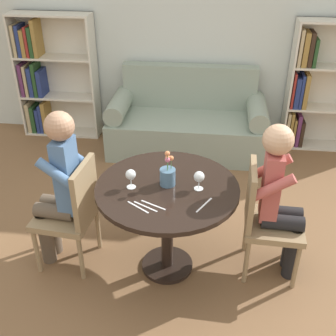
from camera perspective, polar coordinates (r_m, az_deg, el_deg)
name	(u,v)px	position (r m, az deg, el deg)	size (l,w,h in m)	color
ground_plane	(167,266)	(3.42, -0.10, -13.12)	(16.00, 16.00, 0.00)	brown
back_wall	(192,23)	(4.96, 3.33, 19.02)	(5.20, 0.05, 2.70)	silver
round_table	(167,202)	(3.02, -0.11, -4.65)	(1.01, 1.01, 0.76)	black
couch	(187,124)	(4.89, 2.63, 5.96)	(1.76, 0.80, 0.92)	gray
bookshelf_left	(48,77)	(5.36, -16.00, 11.76)	(0.94, 0.28, 1.46)	silver
bookshelf_right	(318,88)	(5.11, 19.71, 10.15)	(0.94, 0.28, 1.46)	silver
chair_left	(73,210)	(3.23, -12.77, -5.62)	(0.46, 0.46, 0.90)	#937A56
chair_right	(265,216)	(3.18, 12.96, -6.41)	(0.44, 0.44, 0.90)	#937A56
person_left	(59,187)	(3.16, -14.56, -2.56)	(0.44, 0.37, 1.29)	brown
person_right	(280,199)	(3.09, 14.95, -4.04)	(0.43, 0.35, 1.23)	black
wine_glass_left	(131,175)	(2.89, -5.08, -0.98)	(0.07, 0.07, 0.14)	white
wine_glass_right	(199,177)	(2.87, 4.23, -1.26)	(0.07, 0.07, 0.14)	white
flower_vase	(168,175)	(2.92, -0.04, -0.92)	(0.11, 0.11, 0.27)	slate
knife_left_setting	(138,207)	(2.75, -4.09, -5.31)	(0.16, 0.12, 0.00)	silver
fork_left_setting	(145,207)	(2.75, -3.07, -5.23)	(0.17, 0.10, 0.00)	silver
knife_right_setting	(153,205)	(2.76, -2.02, -5.03)	(0.18, 0.09, 0.00)	silver
fork_right_setting	(204,205)	(2.77, 4.91, -5.01)	(0.10, 0.17, 0.00)	silver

